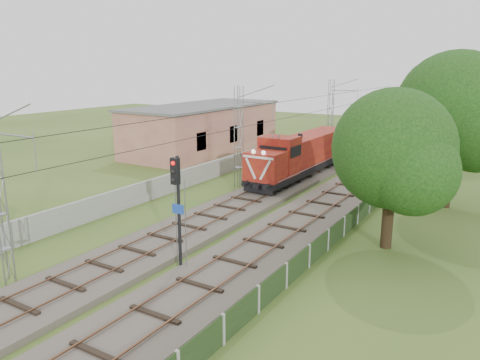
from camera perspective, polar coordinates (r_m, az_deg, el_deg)
The scene contains 13 objects.
ground at distance 26.70m, azimuth -8.21°, elevation -7.22°, with size 140.00×140.00×0.00m, color #3C5921.
track_main at distance 32.02m, azimuth -0.25°, elevation -3.13°, with size 4.20×70.00×0.45m.
track_side at distance 41.68m, azimuth 15.15°, elevation 0.38°, with size 4.20×80.00×0.45m.
catenary at distance 36.84m, azimuth -0.09°, elevation 5.28°, with size 3.31×70.00×8.00m.
boundary_wall at distance 39.40m, azimuth -4.50°, elevation 0.91°, with size 0.25×40.00×1.50m, color #9E9E99.
station_building at distance 53.56m, azimuth -4.42°, elevation 6.38°, with size 8.40×20.40×5.22m.
fence at distance 25.14m, azimuth 10.65°, elevation -7.20°, with size 0.12×32.00×1.20m.
locomotive at distance 40.63m, azimuth 7.54°, elevation 3.18°, with size 2.77×15.80×4.01m.
coach_rake at distance 79.00m, azimuth 23.39°, elevation 7.55°, with size 2.91×64.96×3.37m.
signal_post at distance 21.49m, azimuth -7.69°, elevation -1.68°, with size 0.61×0.48×5.56m.
tree_a at distance 25.14m, azimuth 18.33°, elevation 3.44°, with size 6.55×6.24×8.49m.
tree_b at distance 34.16m, azimuth 24.89°, elevation 7.62°, with size 8.14×7.75×10.55m.
tree_c at distance 50.68m, azimuth 23.69°, elevation 7.61°, with size 6.25×5.95×8.10m.
Camera 1 is at (16.06, -19.09, 9.51)m, focal length 35.00 mm.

